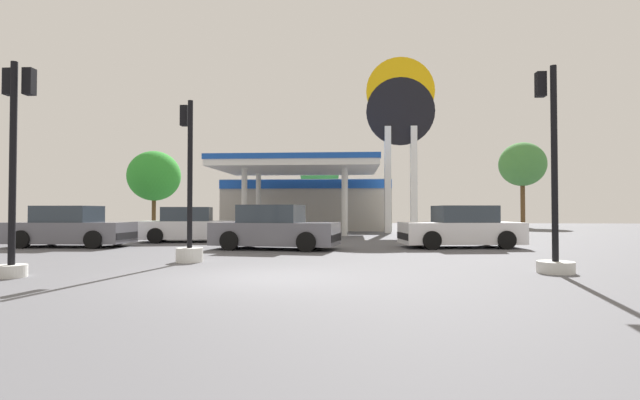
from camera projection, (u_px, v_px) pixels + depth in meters
name	position (u px, v px, depth m)	size (l,w,h in m)	color
ground_plane	(262.00, 278.00, 9.79)	(90.00, 90.00, 0.00)	#56565B
gas_station	(307.00, 200.00, 33.89)	(11.88, 13.01, 4.47)	#ADA89E
station_pole_sign	(400.00, 122.00, 29.84)	(4.32, 0.56, 11.17)	white
car_0	(190.00, 226.00, 21.30)	(4.64, 2.62, 1.57)	black
car_1	(461.00, 229.00, 17.96)	(4.65, 2.46, 1.60)	black
car_2	(71.00, 228.00, 18.32)	(4.48, 2.09, 1.59)	black
car_3	(275.00, 229.00, 17.21)	(4.75, 2.59, 1.62)	black
car_4	(452.00, 227.00, 22.79)	(3.95, 1.86, 1.40)	black
traffic_signal_0	(189.00, 219.00, 12.89)	(0.72, 0.72, 4.43)	silver
traffic_signal_1	(553.00, 214.00, 10.63)	(0.80, 0.80, 4.69)	silver
traffic_signal_2	(14.00, 182.00, 9.97)	(0.65, 0.66, 4.56)	silver
tree_0	(154.00, 176.00, 42.76)	(4.71, 4.71, 6.83)	brown
tree_1	(320.00, 176.00, 41.72)	(3.41, 3.41, 5.99)	brown
tree_2	(522.00, 165.00, 40.91)	(3.96, 3.96, 7.35)	brown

